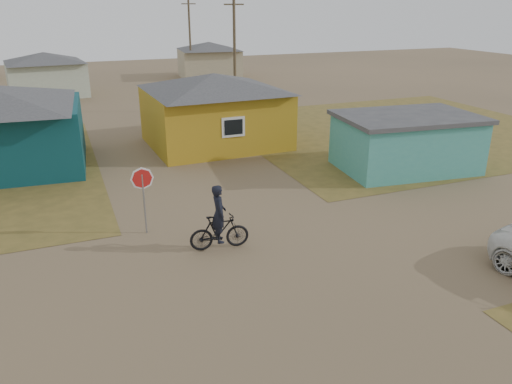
% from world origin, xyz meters
% --- Properties ---
extents(ground, '(120.00, 120.00, 0.00)m').
position_xyz_m(ground, '(0.00, 0.00, 0.00)').
color(ground, '#796246').
extents(grass_ne, '(20.00, 18.00, 0.00)m').
position_xyz_m(grass_ne, '(14.00, 13.00, 0.01)').
color(grass_ne, brown).
rests_on(grass_ne, ground).
extents(house_yellow, '(7.72, 6.76, 3.90)m').
position_xyz_m(house_yellow, '(2.50, 14.00, 2.00)').
color(house_yellow, '#AF861B').
rests_on(house_yellow, ground).
extents(shed_turquoise, '(6.71, 4.93, 2.60)m').
position_xyz_m(shed_turquoise, '(9.50, 6.50, 1.31)').
color(shed_turquoise, teal).
rests_on(shed_turquoise, ground).
extents(house_pale_west, '(7.04, 6.15, 3.60)m').
position_xyz_m(house_pale_west, '(-6.00, 34.00, 1.86)').
color(house_pale_west, '#B0B99F').
rests_on(house_pale_west, ground).
extents(house_beige_east, '(6.95, 6.05, 3.60)m').
position_xyz_m(house_beige_east, '(10.00, 40.00, 1.86)').
color(house_beige_east, tan).
rests_on(house_beige_east, ground).
extents(utility_pole_near, '(1.40, 0.20, 8.00)m').
position_xyz_m(utility_pole_near, '(6.50, 22.00, 4.14)').
color(utility_pole_near, brown).
rests_on(utility_pole_near, ground).
extents(utility_pole_far, '(1.40, 0.20, 8.00)m').
position_xyz_m(utility_pole_far, '(7.50, 38.00, 4.14)').
color(utility_pole_far, brown).
rests_on(utility_pole_far, ground).
extents(stop_sign, '(0.73, 0.34, 2.37)m').
position_xyz_m(stop_sign, '(-3.16, 3.91, 1.75)').
color(stop_sign, gray).
rests_on(stop_sign, ground).
extents(cyclist, '(1.96, 0.75, 2.17)m').
position_xyz_m(cyclist, '(-1.18, 1.86, 0.79)').
color(cyclist, black).
rests_on(cyclist, ground).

